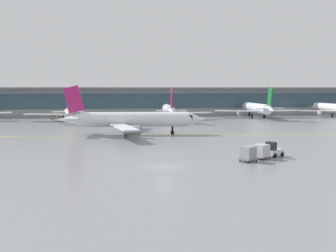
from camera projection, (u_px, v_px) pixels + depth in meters
ground_plane at (164, 167)px, 46.86m from camera, size 400.00×400.00×0.00m
taxiway_centreline_stripe at (136, 136)px, 77.18m from camera, size 109.51×11.07×0.01m
terminal_concourse at (129, 101)px, 137.62m from camera, size 223.02×11.00×9.60m
gate_airplane_2 at (70, 111)px, 112.19m from camera, size 25.46×27.40×9.08m
gate_airplane_3 at (169, 110)px, 116.16m from camera, size 25.90×27.94×9.25m
gate_airplane_4 at (257, 108)px, 124.63m from camera, size 27.62×29.73×9.85m
gate_airplane_5 at (335, 108)px, 128.40m from camera, size 25.96×28.06×9.29m
taxiing_regional_jet at (133, 120)px, 78.85m from camera, size 29.94×27.70×9.91m
baggage_tug at (273, 150)px, 53.49m from camera, size 2.95×2.60×2.10m
cargo_dolly_lead at (262, 151)px, 51.80m from camera, size 2.63×2.47×1.94m
cargo_dolly_trailing at (248, 153)px, 49.98m from camera, size 2.63×2.47×1.94m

